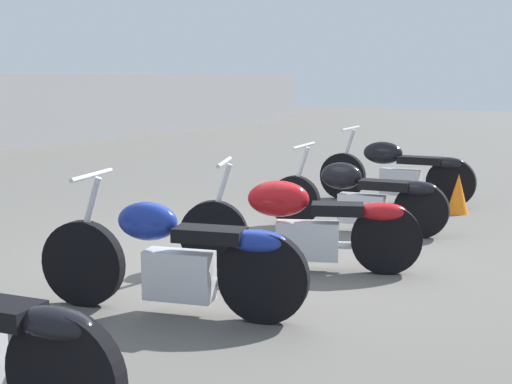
% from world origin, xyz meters
% --- Properties ---
extents(ground_plane, '(60.00, 60.00, 0.00)m').
position_xyz_m(ground_plane, '(0.00, 0.00, 0.00)').
color(ground_plane, '#5B5954').
extents(motorcycle_slot_1, '(0.78, 2.02, 1.02)m').
position_xyz_m(motorcycle_slot_1, '(-1.65, -0.49, 0.42)').
color(motorcycle_slot_1, black).
rests_on(motorcycle_slot_1, ground_plane).
extents(motorcycle_slot_2, '(1.04, 2.02, 0.99)m').
position_xyz_m(motorcycle_slot_2, '(-0.13, -0.74, 0.43)').
color(motorcycle_slot_2, black).
rests_on(motorcycle_slot_2, ground_plane).
extents(motorcycle_slot_3, '(0.69, 2.03, 0.96)m').
position_xyz_m(motorcycle_slot_3, '(1.62, -0.55, 0.40)').
color(motorcycle_slot_3, black).
rests_on(motorcycle_slot_3, ground_plane).
extents(motorcycle_slot_4, '(0.73, 2.15, 1.02)m').
position_xyz_m(motorcycle_slot_4, '(3.59, -0.27, 0.44)').
color(motorcycle_slot_4, black).
rests_on(motorcycle_slot_4, ground_plane).
extents(traffic_cone_near, '(0.27, 0.27, 0.50)m').
position_xyz_m(traffic_cone_near, '(3.27, -1.19, 0.25)').
color(traffic_cone_near, orange).
rests_on(traffic_cone_near, ground_plane).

